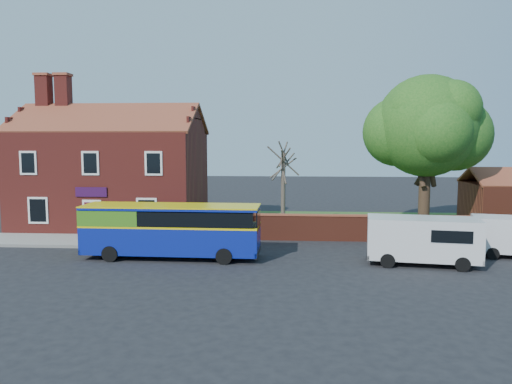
{
  "coord_description": "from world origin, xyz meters",
  "views": [
    {
      "loc": [
        5.4,
        -22.73,
        6.05
      ],
      "look_at": [
        3.5,
        5.0,
        3.13
      ],
      "focal_mm": 35.0,
      "sensor_mm": 36.0,
      "label": 1
    }
  ],
  "objects": [
    {
      "name": "ground",
      "position": [
        0.0,
        0.0,
        0.0
      ],
      "size": [
        120.0,
        120.0,
        0.0
      ],
      "primitive_type": "plane",
      "color": "black",
      "rests_on": "ground"
    },
    {
      "name": "bus",
      "position": [
        -0.91,
        2.03,
        1.56
      ],
      "size": [
        9.04,
        2.5,
        2.75
      ],
      "rotation": [
        0.0,
        0.0,
        -0.02
      ],
      "color": "navy",
      "rests_on": "ground"
    },
    {
      "name": "van_near",
      "position": [
        11.85,
        1.51,
        1.29
      ],
      "size": [
        5.47,
        2.8,
        2.3
      ],
      "rotation": [
        0.0,
        0.0,
        -0.14
      ],
      "color": "silver",
      "rests_on": "ground"
    },
    {
      "name": "shop_building",
      "position": [
        -7.02,
        11.5,
        3.41
      ],
      "size": [
        12.3,
        8.13,
        10.5
      ],
      "color": "maroon",
      "rests_on": "ground"
    },
    {
      "name": "pavement",
      "position": [
        -7.0,
        5.75,
        0.06
      ],
      "size": [
        18.0,
        3.5,
        0.12
      ],
      "primitive_type": "cube",
      "color": "gray",
      "rests_on": "ground"
    },
    {
      "name": "large_tree",
      "position": [
        14.41,
        11.08,
        6.73
      ],
      "size": [
        8.42,
        6.66,
        10.27
      ],
      "color": "black",
      "rests_on": "ground"
    },
    {
      "name": "kerb",
      "position": [
        -7.0,
        4.0,
        0.07
      ],
      "size": [
        18.0,
        0.15,
        0.14
      ],
      "primitive_type": "cube",
      "color": "slate",
      "rests_on": "ground"
    },
    {
      "name": "bare_tree",
      "position": [
        4.94,
        11.13,
        2.9
      ],
      "size": [
        2.12,
        2.52,
        5.64
      ],
      "color": "#4C4238",
      "rests_on": "ground"
    },
    {
      "name": "boundary_wall",
      "position": [
        13.0,
        7.0,
        0.81
      ],
      "size": [
        22.0,
        0.38,
        1.6
      ],
      "color": "maroon",
      "rests_on": "ground"
    },
    {
      "name": "grass_strip",
      "position": [
        13.0,
        13.0,
        0.02
      ],
      "size": [
        26.0,
        12.0,
        0.04
      ],
      "primitive_type": "cube",
      "color": "#426B28",
      "rests_on": "ground"
    }
  ]
}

